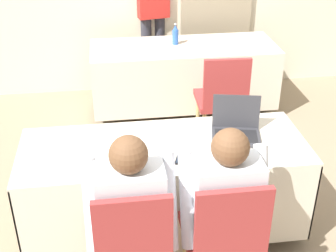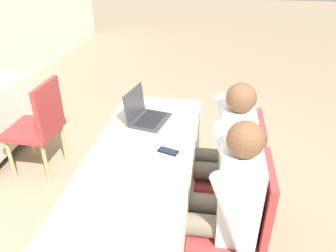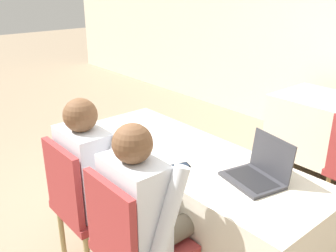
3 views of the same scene
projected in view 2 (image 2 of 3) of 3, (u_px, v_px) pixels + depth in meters
ground_plane at (144, 235)px, 2.51m from camera, size 24.00×24.00×0.00m
conference_table_near at (141, 178)px, 2.24m from camera, size 1.89×0.70×0.72m
laptop at (146, 115)px, 2.57m from camera, size 0.37×0.33×0.25m
cell_phone at (168, 151)px, 2.20m from camera, size 0.11×0.15×0.01m
paper_beside_laptop at (95, 226)px, 1.63m from camera, size 0.31×0.35×0.00m
paper_centre_table at (126, 199)px, 1.80m from camera, size 0.27×0.34×0.00m
chair_near_left at (239, 221)px, 1.95m from camera, size 0.44×0.44×0.92m
chair_near_right at (236, 169)px, 2.40m from camera, size 0.44×0.44×0.92m
chair_far_spare at (40, 124)px, 2.98m from camera, size 0.46×0.46×0.92m
person_checkered_shirt at (224, 198)px, 1.89m from camera, size 0.50×0.52×1.18m
person_white_shirt at (224, 149)px, 2.33m from camera, size 0.50×0.52×1.18m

